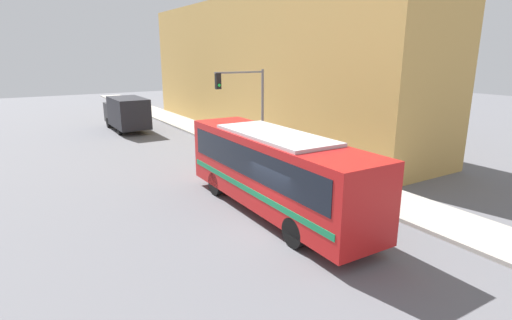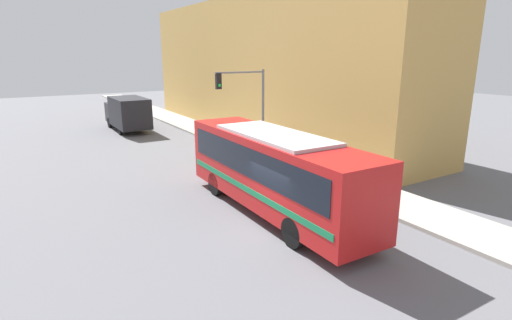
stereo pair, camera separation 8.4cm
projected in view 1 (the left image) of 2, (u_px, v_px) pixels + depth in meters
name	position (u px, v px, depth m)	size (l,w,h in m)	color
ground_plane	(279.00, 231.00, 14.97)	(120.00, 120.00, 0.00)	slate
sidewalk	(202.00, 130.00, 34.39)	(2.88, 70.00, 0.16)	#A8A399
building_facade	(262.00, 67.00, 33.19)	(6.00, 32.86, 10.78)	tan
city_bus	(274.00, 167.00, 16.15)	(2.65, 10.56, 3.40)	red
delivery_truck	(126.00, 112.00, 34.23)	(2.46, 6.72, 2.89)	black
fire_hydrant	(338.00, 180.00, 19.36)	(0.28, 0.37, 0.71)	gold
traffic_light_pole	(247.00, 99.00, 23.74)	(3.28, 0.35, 5.38)	slate
pedestrian_near_corner	(274.00, 141.00, 25.69)	(0.34, 0.34, 1.64)	#23283D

